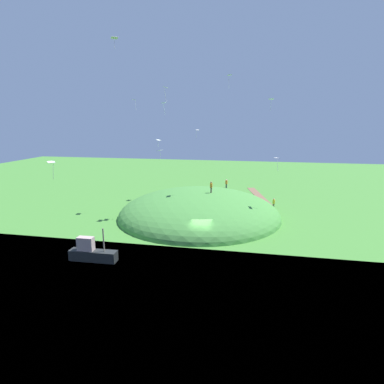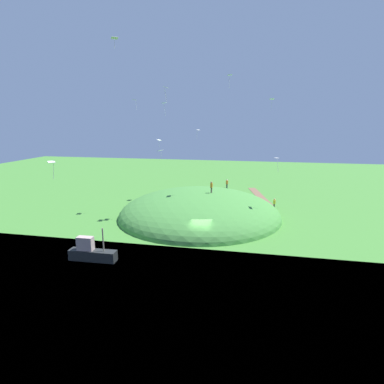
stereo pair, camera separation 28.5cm
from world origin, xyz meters
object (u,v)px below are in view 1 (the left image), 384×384
Objects in this scene: person_walking_path at (274,202)px; kite_2 at (114,38)px; boat_on_lake at (92,253)px; kite_9 at (134,100)px; kite_0 at (277,159)px; kite_6 at (158,140)px; person_on_hilltop at (226,183)px; kite_5 at (51,163)px; kite_3 at (271,100)px; kite_8 at (164,104)px; kite_4 at (160,151)px; kite_1 at (165,88)px; kite_10 at (197,131)px; person_near_shore at (211,186)px; kite_7 at (229,76)px.

person_walking_path is 1.37× the size of kite_2.
kite_9 is at bearing -84.98° from boat_on_lake.
kite_6 is at bearing 59.51° from kite_0.
kite_5 is at bearing -176.65° from person_on_hilltop.
kite_3 reaches higher than kite_8.
kite_1 is at bearing -151.85° from kite_4.
kite_10 is at bearing -45.82° from kite_9.
kite_1 is (0.15, 6.84, 13.99)m from person_near_shore.
kite_0 is at bearing -96.25° from kite_8.
kite_1 is at bearing -178.38° from person_on_hilltop.
person_on_hilltop is 19.24m from kite_1.
person_near_shore reaches higher than person_on_hilltop.
person_walking_path is at bearing -7.96° from person_near_shore.
boat_on_lake is 23.57m from kite_4.
kite_7 is 1.10× the size of kite_9.
kite_8 reaches higher than person_walking_path.
kite_4 is 0.86× the size of kite_7.
kite_6 is (1.85, 12.78, 7.09)m from person_on_hilltop.
person_walking_path is 24.17m from kite_8.
boat_on_lake is 37.68m from kite_3.
kite_4 is (-2.63, 18.97, 8.52)m from person_walking_path.
kite_7 is at bearing -77.73° from kite_1.
person_near_shore is at bearing -159.37° from kite_10.
kite_2 is (-16.22, 12.38, 20.09)m from person_on_hilltop.
person_on_hilltop reaches higher than person_walking_path.
kite_10 is (10.63, 4.00, 7.71)m from person_near_shore.
kite_10 is (27.83, -6.38, 11.83)m from boat_on_lake.
kite_4 is 8.53m from kite_10.
kite_8 is (7.91, -3.64, -7.07)m from kite_2.
kite_10 is at bearing -104.17° from boat_on_lake.
kite_6 is at bearing 58.08° from kite_7.
kite_0 is at bearing -54.46° from person_near_shore.
kite_8 is at bearing 133.22° from person_near_shore.
boat_on_lake is 30.38m from kite_7.
person_walking_path is 18.28m from kite_10.
boat_on_lake is 24.98m from kite_2.
kite_4 is 0.86× the size of kite_8.
kite_3 is at bearing 143.79° from person_walking_path.
kite_6 reaches higher than person_near_shore.
person_near_shore is (17.21, -10.38, 4.12)m from boat_on_lake.
person_near_shore is at bearing -91.93° from kite_8.
kite_7 is (-8.51, 6.41, 2.88)m from kite_3.
person_walking_path is at bearing -77.44° from kite_9.
kite_1 is 1.29× the size of kite_9.
kite_9 is at bearing 170.60° from kite_6.
kite_9 reaches higher than kite_5.
kite_8 reaches higher than kite_0.
person_near_shore is 0.85× the size of kite_3.
kite_3 reaches higher than kite_10.
boat_on_lake is 30.91m from kite_10.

